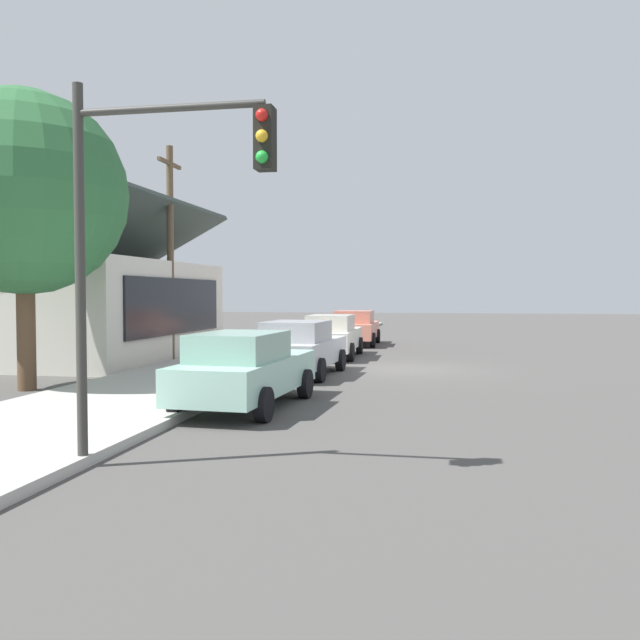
# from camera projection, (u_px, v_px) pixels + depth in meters

# --- Properties ---
(ground_plane) EXTENTS (120.00, 120.00, 0.00)m
(ground_plane) POSITION_uv_depth(u_px,v_px,m) (404.00, 369.00, 20.87)
(ground_plane) COLOR #4C4947
(sidewalk_curb) EXTENTS (60.00, 4.20, 0.16)m
(sidewalk_curb) POSITION_uv_depth(u_px,v_px,m) (233.00, 363.00, 21.90)
(sidewalk_curb) COLOR #B2AFA8
(sidewalk_curb) RESTS_ON ground
(car_seafoam) EXTENTS (4.78, 2.14, 1.59)m
(car_seafoam) POSITION_uv_depth(u_px,v_px,m) (245.00, 369.00, 13.75)
(car_seafoam) COLOR #9ED1BC
(car_seafoam) RESTS_ON ground
(car_silver) EXTENTS (4.54, 2.19, 1.59)m
(car_silver) POSITION_uv_depth(u_px,v_px,m) (299.00, 348.00, 19.17)
(car_silver) COLOR silver
(car_silver) RESTS_ON ground
(car_ivory) EXTENTS (4.84, 2.02, 1.59)m
(car_ivory) POSITION_uv_depth(u_px,v_px,m) (332.00, 336.00, 24.59)
(car_ivory) COLOR silver
(car_ivory) RESTS_ON ground
(car_coral) EXTENTS (4.60, 2.14, 1.59)m
(car_coral) POSITION_uv_depth(u_px,v_px,m) (355.00, 327.00, 30.52)
(car_coral) COLOR #EA8C75
(car_coral) RESTS_ON ground
(storefront_building) EXTENTS (10.53, 8.07, 5.70)m
(storefront_building) POSITION_uv_depth(u_px,v_px,m) (77.00, 306.00, 24.29)
(storefront_building) COLOR silver
(storefront_building) RESTS_ON ground
(shade_tree) EXTENTS (4.95, 4.95, 7.29)m
(shade_tree) POSITION_uv_depth(u_px,v_px,m) (24.00, 194.00, 16.12)
(shade_tree) COLOR brown
(shade_tree) RESTS_ON ground
(traffic_light_main) EXTENTS (0.37, 2.79, 5.20)m
(traffic_light_main) POSITION_uv_depth(u_px,v_px,m) (152.00, 209.00, 8.78)
(traffic_light_main) COLOR #383833
(traffic_light_main) RESTS_ON ground
(utility_pole_wooden) EXTENTS (1.80, 0.24, 7.50)m
(utility_pole_wooden) POSITION_uv_depth(u_px,v_px,m) (170.00, 249.00, 23.23)
(utility_pole_wooden) COLOR brown
(utility_pole_wooden) RESTS_ON ground
(fire_hydrant_red) EXTENTS (0.22, 0.22, 0.71)m
(fire_hydrant_red) POSITION_uv_depth(u_px,v_px,m) (271.00, 352.00, 21.23)
(fire_hydrant_red) COLOR red
(fire_hydrant_red) RESTS_ON sidewalk_curb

